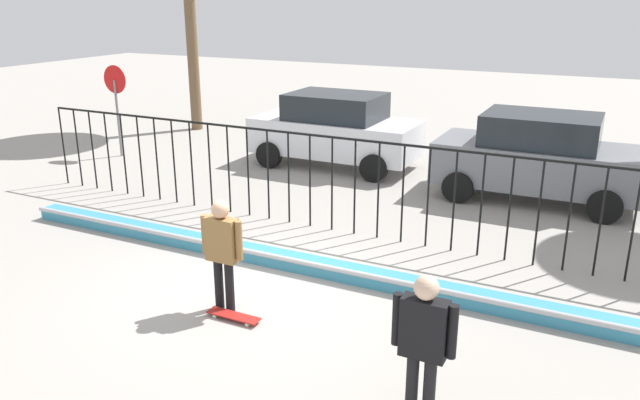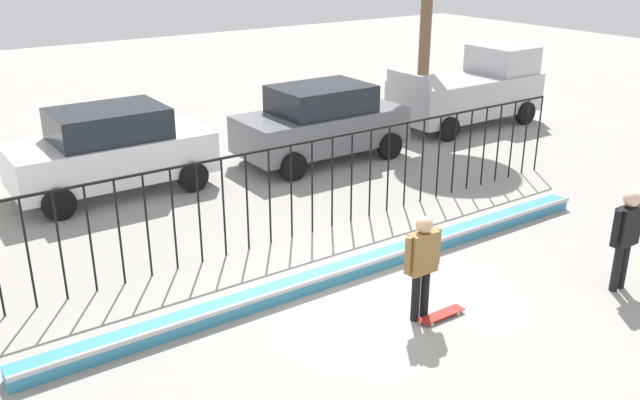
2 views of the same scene
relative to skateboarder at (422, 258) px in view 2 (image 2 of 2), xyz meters
name	(u,v)px [view 2 (image 2 of 2)]	position (x,y,z in m)	size (l,w,h in m)	color
ground_plane	(391,300)	(0.01, 0.65, -0.99)	(60.00, 60.00, 0.00)	#9E9991
bowl_coping_ledge	(352,268)	(0.01, 1.68, -0.87)	(11.00, 0.40, 0.27)	teal
perimeter_fence	(291,181)	(0.01, 3.58, 0.14)	(14.04, 0.04, 1.84)	black
skateboarder	(422,258)	(0.00, 0.00, 0.00)	(0.67, 0.25, 1.65)	black
skateboard	(442,315)	(0.27, -0.20, -0.93)	(0.80, 0.20, 0.07)	#A51E19
camera_operator	(626,232)	(3.26, -1.14, 0.03)	(0.68, 0.26, 1.69)	black
parked_car_white	(111,150)	(-1.93, 7.90, -0.02)	(4.30, 2.12, 1.90)	silver
parked_car_gray	(321,122)	(3.21, 7.25, -0.02)	(4.30, 2.12, 1.90)	slate
pickup_truck	(472,90)	(8.90, 7.58, 0.05)	(4.70, 2.12, 2.24)	#B7B7BC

